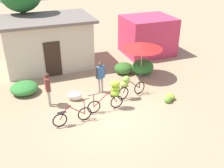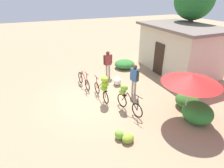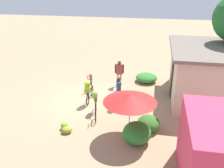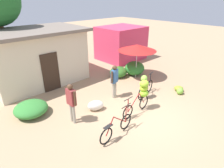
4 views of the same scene
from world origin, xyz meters
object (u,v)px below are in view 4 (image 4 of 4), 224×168
at_px(banana_pile_on_ground, 179,90).
at_px(shop_pink, 121,43).
at_px(building_low, 36,56).
at_px(produce_sack, 96,105).
at_px(market_umbrella, 137,48).
at_px(bicycle_center_loaded, 145,84).
at_px(person_vendor, 71,100).
at_px(bicycle_leftmost, 117,128).
at_px(person_bystander, 115,78).
at_px(bicycle_near_pile, 142,93).

bearing_deg(banana_pile_on_ground, shop_pink, 71.89).
distance_m(building_low, produce_sack, 4.85).
bearing_deg(market_umbrella, bicycle_center_loaded, -130.74).
xyz_separation_m(market_umbrella, person_vendor, (-5.28, -1.25, -0.85)).
bearing_deg(bicycle_center_loaded, bicycle_leftmost, -159.64).
relative_size(shop_pink, person_bystander, 1.94).
xyz_separation_m(shop_pink, produce_sack, (-6.24, -4.56, -1.02)).
bearing_deg(person_bystander, shop_pink, 41.57).
xyz_separation_m(bicycle_leftmost, person_vendor, (-0.68, 1.75, 0.67)).
height_order(shop_pink, bicycle_leftmost, shop_pink).
relative_size(produce_sack, person_vendor, 0.42).
bearing_deg(bicycle_leftmost, person_vendor, 111.14).
relative_size(bicycle_center_loaded, produce_sack, 2.32).
relative_size(building_low, bicycle_leftmost, 3.19).
bearing_deg(bicycle_near_pile, person_vendor, 153.62).
height_order(produce_sack, person_vendor, person_vendor).
distance_m(building_low, banana_pile_on_ground, 7.95).
xyz_separation_m(bicycle_leftmost, bicycle_center_loaded, (2.97, 1.10, 0.35)).
distance_m(bicycle_near_pile, produce_sack, 2.07).
bearing_deg(produce_sack, shop_pink, 36.16).
height_order(bicycle_near_pile, person_bystander, person_bystander).
bearing_deg(bicycle_center_loaded, person_vendor, 169.99).
bearing_deg(bicycle_near_pile, building_low, 106.99).
bearing_deg(bicycle_center_loaded, person_bystander, 135.95).
bearing_deg(person_bystander, produce_sack, -168.76).
relative_size(building_low, banana_pile_on_ground, 7.15).
height_order(shop_pink, produce_sack, shop_pink).
bearing_deg(bicycle_center_loaded, building_low, 118.15).
distance_m(market_umbrella, banana_pile_on_ground, 3.32).
xyz_separation_m(produce_sack, person_bystander, (1.41, 0.28, 0.79)).
bearing_deg(building_low, banana_pile_on_ground, -53.84).
distance_m(market_umbrella, bicycle_center_loaded, 2.76).
relative_size(market_umbrella, produce_sack, 3.18).
height_order(building_low, person_bystander, building_low).
height_order(bicycle_near_pile, produce_sack, bicycle_near_pile).
bearing_deg(shop_pink, person_bystander, -138.43).
xyz_separation_m(bicycle_center_loaded, banana_pile_on_ground, (1.74, -0.95, -0.54)).
bearing_deg(shop_pink, bicycle_near_pile, -129.06).
bearing_deg(market_umbrella, building_low, 142.33).
bearing_deg(person_bystander, banana_pile_on_ground, -35.04).
xyz_separation_m(banana_pile_on_ground, person_bystander, (-2.78, 1.95, 0.86)).
height_order(market_umbrella, person_bystander, market_umbrella).
relative_size(building_low, bicycle_near_pile, 3.12).
bearing_deg(banana_pile_on_ground, bicycle_center_loaded, 151.52).
distance_m(market_umbrella, produce_sack, 4.56).
xyz_separation_m(shop_pink, market_umbrella, (-2.15, -3.39, 0.62)).
bearing_deg(produce_sack, bicycle_near_pile, -44.13).
bearing_deg(building_low, market_umbrella, -37.67).
bearing_deg(bicycle_center_loaded, produce_sack, 163.55).
xyz_separation_m(building_low, person_bystander, (1.84, -4.37, -0.49)).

